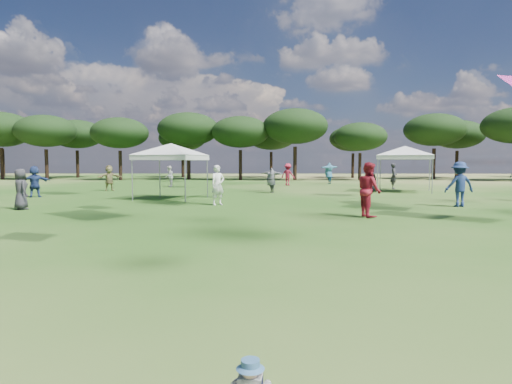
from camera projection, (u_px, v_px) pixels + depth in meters
tree_line at (286, 131)px, 48.39m from camera, size 108.78×17.63×7.77m
tent_left at (171, 146)px, 21.97m from camera, size 5.94×5.94×3.17m
tent_right at (405, 148)px, 27.45m from camera, size 6.45×6.45×3.24m
festival_crowd at (292, 178)px, 26.75m from camera, size 30.02×24.23×1.92m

